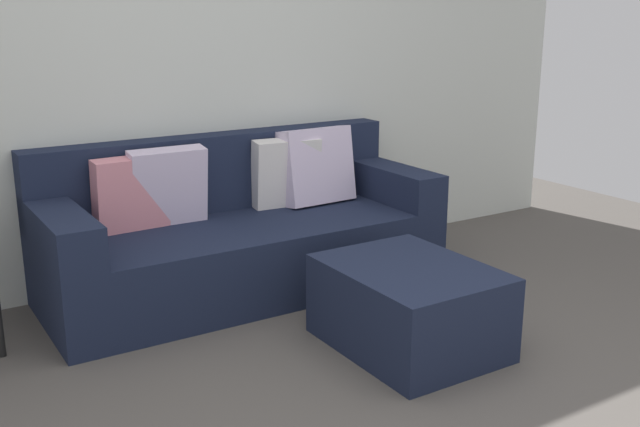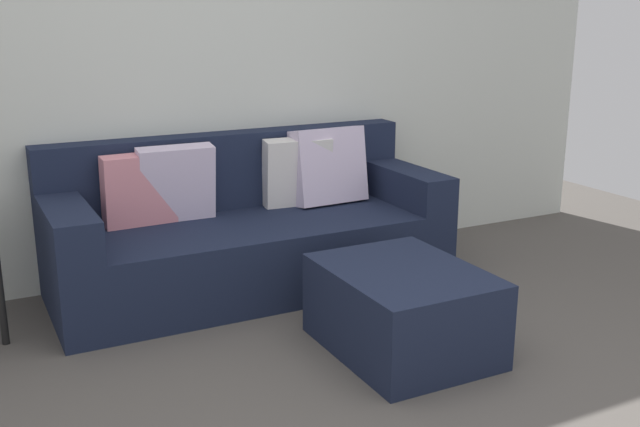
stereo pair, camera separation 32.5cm
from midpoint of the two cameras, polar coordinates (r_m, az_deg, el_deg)
The scene contains 3 objects.
wall_back at distance 4.46m, azimuth -7.24°, elevation 12.71°, with size 5.83×0.10×2.72m, color silver.
couch_sectional at distance 4.30m, azimuth -3.32°, elevation -1.33°, with size 2.23×0.87×0.87m.
ottoman at distance 3.55m, azimuth 8.96°, elevation -7.31°, with size 0.64×0.82×0.40m, color #192138.
Camera 2 is at (-1.38, -2.01, 1.56)m, focal length 41.89 mm.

